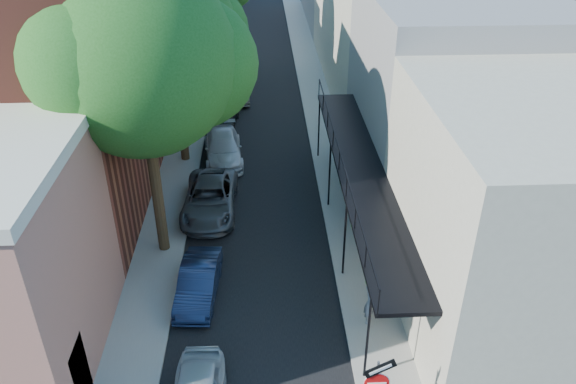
{
  "coord_description": "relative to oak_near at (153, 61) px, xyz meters",
  "views": [
    {
      "loc": [
        0.36,
        -8.9,
        13.86
      ],
      "look_at": [
        1.27,
        9.71,
        2.8
      ],
      "focal_mm": 35.0,
      "sensor_mm": 36.0,
      "label": 1
    }
  ],
  "objects": [
    {
      "name": "parked_car_c",
      "position": [
        1.27,
        2.58,
        -7.18
      ],
      "size": [
        2.42,
        5.06,
        1.39
      ],
      "primitive_type": "imported",
      "rotation": [
        0.0,
        0.0,
        -0.02
      ],
      "color": "#4C4F53",
      "rests_on": "ground"
    },
    {
      "name": "parked_car_b",
      "position": [
        1.25,
        -3.14,
        -7.26
      ],
      "size": [
        1.56,
        3.83,
        1.24
      ],
      "primitive_type": "imported",
      "rotation": [
        0.0,
        0.0,
        -0.07
      ],
      "color": "#14203F",
      "rests_on": "ground"
    },
    {
      "name": "pedestrian",
      "position": [
        7.22,
        -4.89,
        -6.95
      ],
      "size": [
        0.52,
        0.67,
        1.62
      ],
      "primitive_type": "imported",
      "rotation": [
        0.0,
        0.0,
        1.32
      ],
      "color": "gray",
      "rests_on": "sidewalk_right"
    },
    {
      "name": "parked_car_g",
      "position": [
        1.08,
        21.98,
        -7.21
      ],
      "size": [
        2.53,
        4.97,
        1.35
      ],
      "primitive_type": "imported",
      "rotation": [
        0.0,
        0.0,
        0.06
      ],
      "color": "#9096A3",
      "rests_on": "ground"
    },
    {
      "name": "oak_near",
      "position": [
        0.0,
        0.0,
        0.0
      ],
      "size": [
        7.48,
        6.8,
        11.42
      ],
      "color": "#322314",
      "rests_on": "ground"
    },
    {
      "name": "buildings_right",
      "position": [
        12.36,
        19.23,
        -3.45
      ],
      "size": [
        9.8,
        55.0,
        10.0
      ],
      "color": "beige",
      "rests_on": "ground"
    },
    {
      "name": "sidewalk_left",
      "position": [
        -0.63,
        19.74,
        -7.82
      ],
      "size": [
        2.0,
        64.0,
        0.12
      ],
      "primitive_type": "cube",
      "color": "gray",
      "rests_on": "ground"
    },
    {
      "name": "road_surface",
      "position": [
        3.37,
        19.74,
        -7.87
      ],
      "size": [
        6.0,
        64.0,
        0.01
      ],
      "primitive_type": "cube",
      "color": "black",
      "rests_on": "ground"
    },
    {
      "name": "buildings_left",
      "position": [
        -5.93,
        18.5,
        -2.94
      ],
      "size": [
        10.1,
        59.1,
        12.0
      ],
      "color": "#B0705A",
      "rests_on": "ground"
    },
    {
      "name": "parked_car_e",
      "position": [
        1.42,
        12.31,
        -7.23
      ],
      "size": [
        1.81,
        3.9,
        1.29
      ],
      "primitive_type": "imported",
      "rotation": [
        0.0,
        0.0,
        -0.08
      ],
      "color": "black",
      "rests_on": "ground"
    },
    {
      "name": "sidewalk_right",
      "position": [
        7.37,
        19.74,
        -7.82
      ],
      "size": [
        2.0,
        64.0,
        0.12
      ],
      "primitive_type": "cube",
      "color": "gray",
      "rests_on": "ground"
    },
    {
      "name": "parked_car_f",
      "position": [
        1.97,
        16.63,
        -7.18
      ],
      "size": [
        2.01,
        4.41,
        1.4
      ],
      "primitive_type": "imported",
      "rotation": [
        0.0,
        0.0,
        0.13
      ],
      "color": "gray",
      "rests_on": "ground"
    },
    {
      "name": "parked_car_d",
      "position": [
        1.6,
        7.75,
        -7.19
      ],
      "size": [
        2.36,
        4.88,
        1.37
      ],
      "primitive_type": "imported",
      "rotation": [
        0.0,
        0.0,
        0.1
      ],
      "color": "#BBBCC0",
      "rests_on": "ground"
    },
    {
      "name": "oak_mid",
      "position": [
        -0.05,
        7.97,
        -0.82
      ],
      "size": [
        6.6,
        6.0,
        10.2
      ],
      "color": "#322314",
      "rests_on": "ground"
    }
  ]
}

